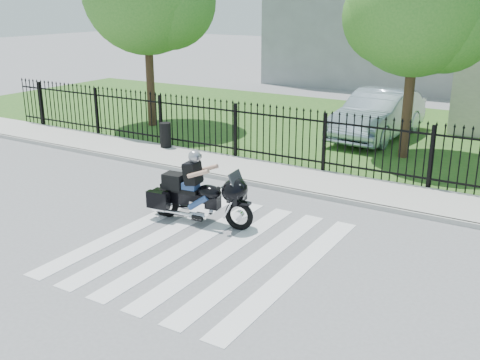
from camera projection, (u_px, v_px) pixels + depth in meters
The scene contains 10 objects.
ground at pixel (206, 248), 11.53m from camera, with size 120.00×120.00×0.00m, color slate.
crosswalk at pixel (206, 248), 11.53m from camera, with size 5.00×5.50×0.01m, color silver, non-canonical shape.
sidewalk at pixel (308, 181), 15.57m from camera, with size 40.00×2.00×0.12m, color #ADAAA3.
curb at pixel (292, 191), 14.76m from camera, with size 40.00×0.12×0.12m, color #ADAAA3.
grass_strip at pixel (386, 133), 21.27m from camera, with size 40.00×12.00×0.02m, color #24531C.
iron_fence at pixel (324, 144), 16.12m from camera, with size 26.00×0.04×1.80m.
tree_mid at pixel (417, 6), 16.66m from camera, with size 4.20×4.20×6.78m.
motorcycle_rider at pixel (197, 193), 12.67m from camera, with size 2.61×0.98×1.73m.
parked_car at pixel (378, 114), 20.32m from camera, with size 1.83×5.23×1.72m, color #93A6B9.
litter_bin at pixel (166, 135), 18.75m from camera, with size 0.37×0.37×0.83m, color black.
Camera 1 is at (6.08, -8.63, 4.89)m, focal length 42.00 mm.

